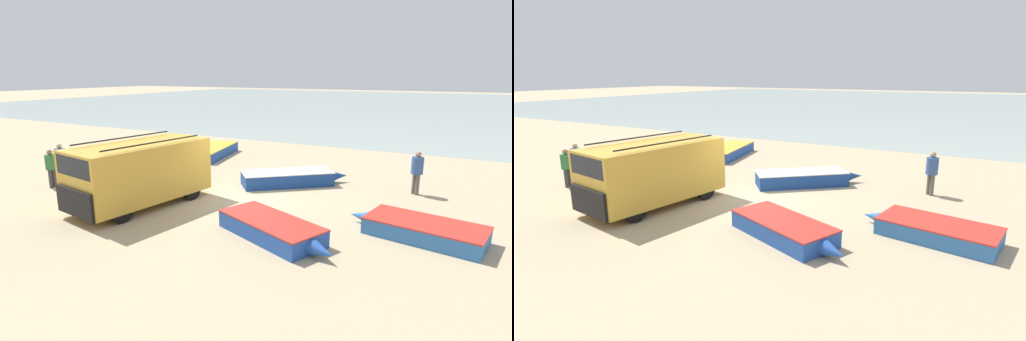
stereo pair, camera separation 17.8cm
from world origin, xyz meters
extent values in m
plane|color=tan|center=(0.00, 0.00, 0.00)|extent=(200.00, 200.00, 0.00)
cube|color=#99A89E|center=(0.00, 52.00, 0.00)|extent=(120.00, 80.00, 0.01)
cube|color=gold|center=(-2.89, -2.31, 1.25)|extent=(2.91, 5.13, 1.94)
cube|color=black|center=(-3.28, -4.75, 0.72)|extent=(1.98, 0.42, 0.87)
cube|color=#1E232D|center=(-3.27, -4.67, 1.83)|extent=(1.89, 0.36, 0.62)
cylinder|color=black|center=(-2.19, -3.94, 0.37)|extent=(0.34, 0.77, 0.75)
cylinder|color=black|center=(-4.07, -3.64, 0.37)|extent=(0.34, 0.77, 0.75)
cylinder|color=black|center=(-1.71, -0.98, 0.37)|extent=(0.34, 0.77, 0.75)
cylinder|color=black|center=(-3.58, -0.67, 0.37)|extent=(0.34, 0.77, 0.75)
cylinder|color=black|center=(-2.05, -2.44, 2.34)|extent=(0.69, 3.93, 0.05)
cylinder|color=black|center=(-3.72, -2.17, 2.34)|extent=(0.69, 3.93, 0.05)
cube|color=#234CA3|center=(-5.52, 6.01, 0.26)|extent=(2.39, 4.37, 0.52)
cone|color=#234CA3|center=(-6.03, 8.48, 0.26)|extent=(0.67, 0.99, 0.49)
cube|color=gold|center=(-5.52, 6.01, 0.46)|extent=(1.48, 0.49, 0.05)
cube|color=gold|center=(-5.52, 6.01, 0.54)|extent=(2.42, 4.42, 0.04)
cube|color=navy|center=(0.62, 2.51, 0.28)|extent=(3.71, 3.40, 0.55)
cone|color=navy|center=(2.38, 3.97, 0.28)|extent=(0.97, 0.93, 0.52)
cube|color=silver|center=(0.62, 2.51, 0.49)|extent=(0.93, 1.06, 0.05)
cube|color=silver|center=(0.62, 2.51, 0.57)|extent=(3.75, 3.44, 0.04)
cube|color=#2D66AD|center=(6.35, -0.74, 0.23)|extent=(3.38, 2.08, 0.45)
cone|color=#2D66AD|center=(4.45, -0.41, 0.23)|extent=(0.76, 0.54, 0.43)
cube|color=#B22D23|center=(6.35, -0.74, 0.39)|extent=(0.45, 1.44, 0.05)
cube|color=#B22D23|center=(6.35, -0.74, 0.47)|extent=(3.41, 2.10, 0.04)
cube|color=#234CA3|center=(2.43, -2.71, 0.24)|extent=(3.51, 2.53, 0.49)
cone|color=#234CA3|center=(4.24, -3.46, 0.24)|extent=(0.83, 0.70, 0.46)
cube|color=#B22D23|center=(2.43, -2.71, 0.42)|extent=(0.68, 1.27, 0.05)
cube|color=#B22D23|center=(2.43, -2.71, 0.51)|extent=(3.54, 2.56, 0.04)
cylinder|color=#5B564C|center=(5.62, 3.61, 0.41)|extent=(0.15, 0.15, 0.82)
cylinder|color=#5B564C|center=(5.49, 3.71, 0.41)|extent=(0.15, 0.15, 0.82)
cylinder|color=#335189|center=(5.55, 3.66, 1.15)|extent=(0.45, 0.45, 0.65)
sphere|color=tan|center=(5.55, 3.66, 1.59)|extent=(0.22, 0.22, 0.22)
cylinder|color=#5B564C|center=(-8.47, -1.45, 0.39)|extent=(0.15, 0.15, 0.79)
cylinder|color=#5B564C|center=(-8.31, -1.46, 0.39)|extent=(0.15, 0.15, 0.79)
cylinder|color=#335189|center=(-8.39, -1.45, 1.10)|extent=(0.43, 0.43, 0.62)
sphere|color=tan|center=(-8.39, -1.45, 1.52)|extent=(0.21, 0.21, 0.21)
cylinder|color=#38383D|center=(-7.70, -2.31, 0.38)|extent=(0.14, 0.14, 0.77)
cylinder|color=#38383D|center=(-7.72, -2.47, 0.38)|extent=(0.14, 0.14, 0.77)
cylinder|color=#2D6B3D|center=(-7.71, -2.39, 1.07)|extent=(0.42, 0.42, 0.61)
sphere|color=#8C664C|center=(-7.71, -2.39, 1.48)|extent=(0.21, 0.21, 0.21)
cylinder|color=#38383D|center=(-5.56, 2.78, 0.41)|extent=(0.15, 0.15, 0.81)
cylinder|color=#38383D|center=(-5.58, 2.62, 0.41)|extent=(0.15, 0.15, 0.81)
cylinder|color=#993833|center=(-5.57, 2.70, 1.13)|extent=(0.44, 0.44, 0.64)
sphere|color=tan|center=(-5.57, 2.70, 1.56)|extent=(0.22, 0.22, 0.22)
camera|label=1|loc=(7.14, -12.37, 4.59)|focal=28.00mm
camera|label=2|loc=(7.30, -12.29, 4.59)|focal=28.00mm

